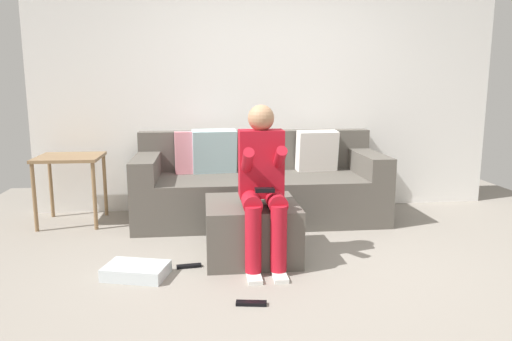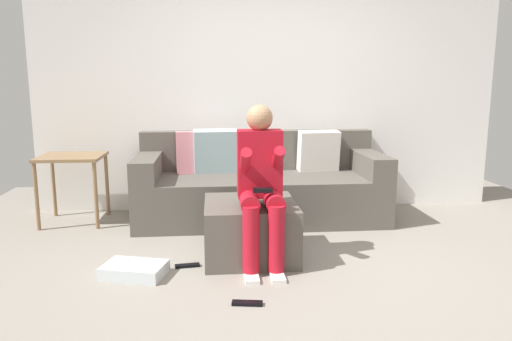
# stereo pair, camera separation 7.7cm
# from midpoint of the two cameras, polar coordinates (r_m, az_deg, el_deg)

# --- Properties ---
(ground_plane) EXTENTS (6.49, 6.49, 0.00)m
(ground_plane) POSITION_cam_midpoint_polar(r_m,az_deg,el_deg) (3.61, 5.01, -12.04)
(ground_plane) COLOR gray
(wall_back) EXTENTS (4.99, 0.10, 2.78)m
(wall_back) POSITION_cam_midpoint_polar(r_m,az_deg,el_deg) (5.29, 1.02, 10.55)
(wall_back) COLOR white
(wall_back) RESTS_ON ground_plane
(couch_sectional) EXTENTS (2.46, 0.96, 0.91)m
(couch_sectional) POSITION_cam_midpoint_polar(r_m,az_deg,el_deg) (4.92, -0.19, -1.86)
(couch_sectional) COLOR #59544C
(couch_sectional) RESTS_ON ground_plane
(ottoman) EXTENTS (0.72, 0.73, 0.45)m
(ottoman) POSITION_cam_midpoint_polar(r_m,az_deg,el_deg) (3.86, -1.12, -6.99)
(ottoman) COLOR #59544C
(ottoman) RESTS_ON ground_plane
(person_seated) EXTENTS (0.33, 0.58, 1.21)m
(person_seated) POSITION_cam_midpoint_polar(r_m,az_deg,el_deg) (3.58, 0.15, -1.16)
(person_seated) COLOR red
(person_seated) RESTS_ON ground_plane
(storage_bin) EXTENTS (0.50, 0.39, 0.09)m
(storage_bin) POSITION_cam_midpoint_polar(r_m,az_deg,el_deg) (3.64, -14.59, -11.42)
(storage_bin) COLOR silver
(storage_bin) RESTS_ON ground_plane
(side_table) EXTENTS (0.60, 0.56, 0.67)m
(side_table) POSITION_cam_midpoint_polar(r_m,az_deg,el_deg) (5.04, -21.57, 0.52)
(side_table) COLOR olive
(side_table) RESTS_ON ground_plane
(remote_near_ottoman) EXTENTS (0.20, 0.08, 0.02)m
(remote_near_ottoman) POSITION_cam_midpoint_polar(r_m,az_deg,el_deg) (3.14, -1.29, -15.43)
(remote_near_ottoman) COLOR black
(remote_near_ottoman) RESTS_ON ground_plane
(remote_by_storage_bin) EXTENTS (0.19, 0.07, 0.02)m
(remote_by_storage_bin) POSITION_cam_midpoint_polar(r_m,az_deg,el_deg) (3.74, -8.53, -11.12)
(remote_by_storage_bin) COLOR black
(remote_by_storage_bin) RESTS_ON ground_plane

